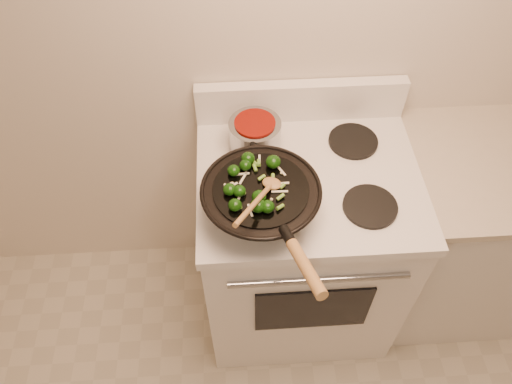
{
  "coord_description": "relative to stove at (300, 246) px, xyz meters",
  "views": [
    {
      "loc": [
        -0.4,
        0.06,
        2.23
      ],
      "look_at": [
        -0.34,
        1.03,
        1.02
      ],
      "focal_mm": 35.0,
      "sensor_mm": 36.0,
      "label": 1
    }
  ],
  "objects": [
    {
      "name": "wok",
      "position": [
        -0.18,
        -0.16,
        0.53
      ],
      "size": [
        0.38,
        0.61,
        0.22
      ],
      "color": "black",
      "rests_on": "stove"
    },
    {
      "name": "saucepan",
      "position": [
        -0.18,
        0.15,
        0.52
      ],
      "size": [
        0.18,
        0.3,
        0.11
      ],
      "color": "#96989E",
      "rests_on": "stove"
    },
    {
      "name": "wooden_spoon",
      "position": [
        -0.18,
        -0.21,
        0.61
      ],
      "size": [
        0.16,
        0.26,
        0.11
      ],
      "color": "#9D6F3E",
      "rests_on": "wok"
    },
    {
      "name": "counter_unit",
      "position": [
        0.76,
        0.03,
        -0.01
      ],
      "size": [
        0.88,
        0.62,
        0.91
      ],
      "color": "white",
      "rests_on": "ground"
    },
    {
      "name": "stove",
      "position": [
        0.0,
        0.0,
        0.0
      ],
      "size": [
        0.78,
        0.67,
        1.08
      ],
      "color": "white",
      "rests_on": "ground"
    },
    {
      "name": "stirfry",
      "position": [
        -0.21,
        -0.15,
        0.59
      ],
      "size": [
        0.2,
        0.24,
        0.04
      ],
      "color": "black",
      "rests_on": "wok"
    }
  ]
}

